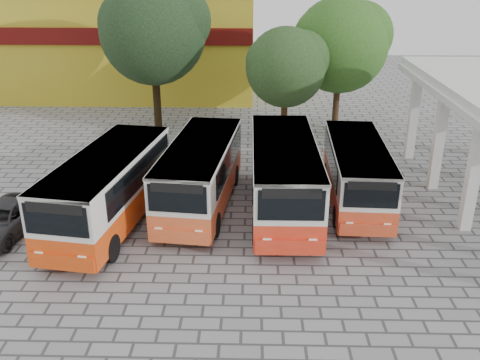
{
  "coord_description": "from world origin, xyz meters",
  "views": [
    {
      "loc": [
        -0.96,
        -18.13,
        10.39
      ],
      "look_at": [
        -1.49,
        3.24,
        1.5
      ],
      "focal_mm": 40.0,
      "sensor_mm": 36.0,
      "label": 1
    }
  ],
  "objects_px": {
    "bus_centre_right": "(284,173)",
    "parked_car": "(3,220)",
    "bus_far_left": "(109,186)",
    "bus_far_right": "(357,170)",
    "bus_centre_left": "(200,171)"
  },
  "relations": [
    {
      "from": "bus_centre_left",
      "to": "bus_centre_right",
      "type": "relative_size",
      "value": 0.96
    },
    {
      "from": "bus_far_left",
      "to": "bus_centre_right",
      "type": "xyz_separation_m",
      "value": [
        7.23,
        1.39,
        0.06
      ]
    },
    {
      "from": "parked_car",
      "to": "bus_far_left",
      "type": "bearing_deg",
      "value": 20.37
    },
    {
      "from": "bus_centre_right",
      "to": "parked_car",
      "type": "distance_m",
      "value": 11.71
    },
    {
      "from": "bus_centre_right",
      "to": "bus_far_right",
      "type": "distance_m",
      "value": 3.5
    },
    {
      "from": "bus_centre_right",
      "to": "parked_car",
      "type": "relative_size",
      "value": 1.95
    },
    {
      "from": "bus_far_left",
      "to": "parked_car",
      "type": "bearing_deg",
      "value": -158.99
    },
    {
      "from": "bus_centre_right",
      "to": "parked_car",
      "type": "bearing_deg",
      "value": -169.0
    },
    {
      "from": "bus_centre_left",
      "to": "parked_car",
      "type": "xyz_separation_m",
      "value": [
        -7.79,
        -2.77,
        -1.09
      ]
    },
    {
      "from": "bus_far_left",
      "to": "bus_far_right",
      "type": "relative_size",
      "value": 1.13
    },
    {
      "from": "bus_centre_left",
      "to": "parked_car",
      "type": "height_order",
      "value": "bus_centre_left"
    },
    {
      "from": "bus_far_right",
      "to": "parked_car",
      "type": "bearing_deg",
      "value": -164.58
    },
    {
      "from": "bus_centre_left",
      "to": "parked_car",
      "type": "bearing_deg",
      "value": -154.08
    },
    {
      "from": "bus_far_left",
      "to": "bus_centre_right",
      "type": "height_order",
      "value": "bus_centre_right"
    },
    {
      "from": "parked_car",
      "to": "bus_centre_right",
      "type": "bearing_deg",
      "value": 19.56
    }
  ]
}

